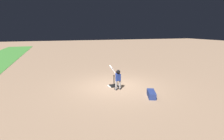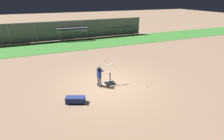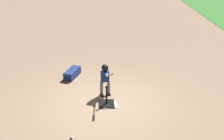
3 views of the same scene
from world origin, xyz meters
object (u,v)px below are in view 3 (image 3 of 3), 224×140
object	(u,v)px
baseball	(71,137)
batting_tee	(107,102)
batter_child	(105,76)
equipment_bag	(72,73)

from	to	relation	value
baseball	batting_tee	bearing A→B (deg)	149.12
batting_tee	baseball	size ratio (longest dim) A/B	8.33
batting_tee	batter_child	size ratio (longest dim) A/B	0.53
batting_tee	batter_child	distance (m)	0.83
batting_tee	batter_child	xyz separation A→B (m)	(-0.57, -0.01, 0.61)
baseball	equipment_bag	bearing A→B (deg)	-178.02
baseball	equipment_bag	world-z (taller)	equipment_bag
batting_tee	equipment_bag	world-z (taller)	batting_tee
batting_tee	batter_child	bearing A→B (deg)	-179.46
batting_tee	baseball	bearing A→B (deg)	-30.88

